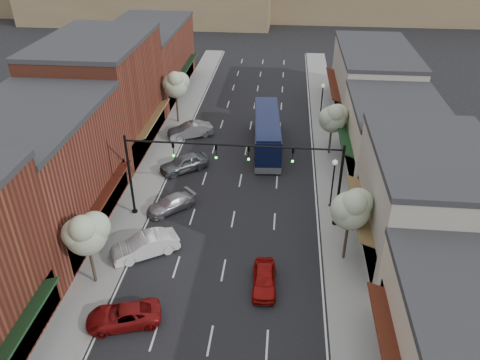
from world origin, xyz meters
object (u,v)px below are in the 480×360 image
(signal_mast_right, at_px, (308,173))
(tree_right_near, at_px, (351,208))
(lamp_post_far, at_px, (322,96))
(parked_car_b, at_px, (145,246))
(parked_car_a, at_px, (124,316))
(parked_car_e, at_px, (190,130))
(lamp_post_near, at_px, (334,176))
(signal_mast_left, at_px, (159,165))
(coach_bus, at_px, (267,132))
(tree_right_far, at_px, (333,117))
(parked_car_d, at_px, (184,163))
(tree_left_near, at_px, (86,232))
(parked_car_c, at_px, (171,204))
(tree_left_far, at_px, (176,84))
(red_hatchback, at_px, (264,279))

(signal_mast_right, distance_m, tree_right_near, 4.89)
(lamp_post_far, xyz_separation_m, parked_car_b, (-13.56, -24.87, -2.22))
(signal_mast_right, xyz_separation_m, tree_right_near, (2.73, -4.05, -0.17))
(lamp_post_far, bearing_deg, tree_right_near, -88.70)
(parked_car_a, distance_m, parked_car_e, 25.67)
(signal_mast_right, relative_size, lamp_post_near, 1.85)
(signal_mast_left, relative_size, lamp_post_far, 1.85)
(lamp_post_far, distance_m, coach_bus, 9.42)
(tree_right_far, height_order, parked_car_d, tree_right_far)
(tree_left_near, height_order, coach_bus, tree_left_near)
(signal_mast_right, xyz_separation_m, parked_car_c, (-10.83, 0.80, -4.02))
(tree_left_far, bearing_deg, lamp_post_near, -43.89)
(parked_car_a, height_order, parked_car_e, parked_car_e)
(signal_mast_left, distance_m, parked_car_a, 11.90)
(parked_car_a, relative_size, parked_car_e, 0.93)
(tree_right_far, height_order, parked_car_a, tree_right_far)
(parked_car_a, height_order, parked_car_b, parked_car_b)
(coach_bus, xyz_separation_m, parked_car_e, (-8.23, 1.80, -1.02))
(lamp_post_far, height_order, parked_car_c, lamp_post_far)
(tree_left_far, relative_size, parked_car_d, 1.32)
(signal_mast_right, relative_size, red_hatchback, 2.13)
(lamp_post_far, relative_size, parked_car_b, 0.93)
(parked_car_a, relative_size, parked_car_c, 1.07)
(tree_right_near, xyz_separation_m, tree_left_near, (-16.60, -4.00, -0.23))
(tree_left_near, height_order, lamp_post_far, tree_left_near)
(lamp_post_far, relative_size, parked_car_a, 1.00)
(signal_mast_left, relative_size, parked_car_a, 1.86)
(coach_bus, bearing_deg, parked_car_e, 163.51)
(parked_car_b, xyz_separation_m, parked_car_c, (0.55, 5.67, -0.19))
(red_hatchback, bearing_deg, parked_car_e, 110.50)
(lamp_post_near, bearing_deg, parked_car_c, -172.56)
(lamp_post_near, relative_size, red_hatchback, 1.15)
(signal_mast_right, bearing_deg, parked_car_a, -134.35)
(signal_mast_left, distance_m, tree_right_far, 18.39)
(tree_right_near, distance_m, parked_car_b, 14.60)
(red_hatchback, height_order, parked_car_b, parked_car_b)
(tree_right_near, distance_m, parked_car_d, 18.20)
(coach_bus, xyz_separation_m, parked_car_c, (-7.23, -11.85, -1.20))
(coach_bus, bearing_deg, red_hatchback, -91.72)
(red_hatchback, bearing_deg, signal_mast_right, 67.21)
(tree_right_near, xyz_separation_m, parked_car_b, (-14.11, -0.81, -3.66))
(signal_mast_right, height_order, parked_car_c, signal_mast_right)
(tree_right_near, distance_m, tree_right_far, 16.01)
(signal_mast_right, xyz_separation_m, parked_car_e, (-11.82, 14.45, -3.84))
(signal_mast_right, height_order, lamp_post_far, signal_mast_right)
(signal_mast_right, bearing_deg, tree_left_far, 127.71)
(tree_left_far, xyz_separation_m, parked_car_c, (3.05, -17.14, -4.00))
(tree_left_far, bearing_deg, parked_car_a, -84.26)
(lamp_post_near, relative_size, parked_car_e, 0.94)
(tree_left_near, bearing_deg, red_hatchback, 3.86)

